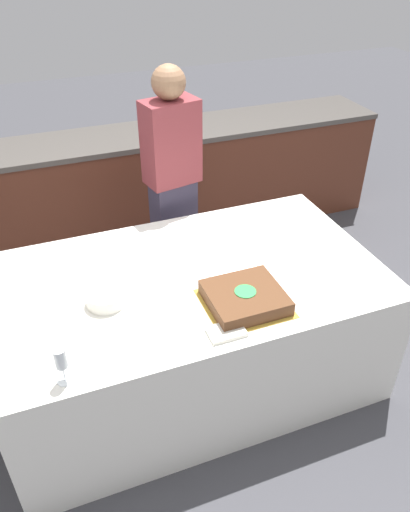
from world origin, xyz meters
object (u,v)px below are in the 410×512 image
Objects in this scene: cake at (245,298)px; wine_glass at (61,360)px; plate_stack at (106,298)px; person_cutting_cake at (173,187)px.

cake is 2.28× the size of wine_glass.
cake is 0.68m from plate_stack.
cake is at bearing -21.32° from plate_stack.
person_cutting_cake reaches higher than cake.
plate_stack is at bearing 158.68° from cake.
wine_glass is at bearing -121.19° from plate_stack.
wine_glass is 1.59m from person_cutting_cake.
plate_stack is (-0.63, 0.25, -0.00)m from cake.
person_cutting_cake is at bearing 55.83° from wine_glass.
person_cutting_cake reaches higher than wine_glass.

